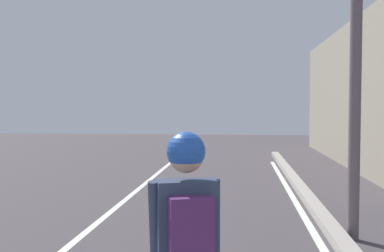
{
  "coord_description": "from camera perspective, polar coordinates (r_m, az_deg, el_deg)",
  "views": [
    {
      "loc": [
        1.57,
        1.17,
        1.86
      ],
      "look_at": [
        0.92,
        7.18,
        1.59
      ],
      "focal_mm": 41.15,
      "sensor_mm": 36.0,
      "label": 1
    }
  ],
  "objects": [
    {
      "name": "skater",
      "position": [
        2.78,
        -0.71,
        -13.22
      ],
      "size": [
        0.43,
        0.6,
        1.63
      ],
      "color": "#3A4561",
      "rests_on": "skateboard"
    }
  ]
}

